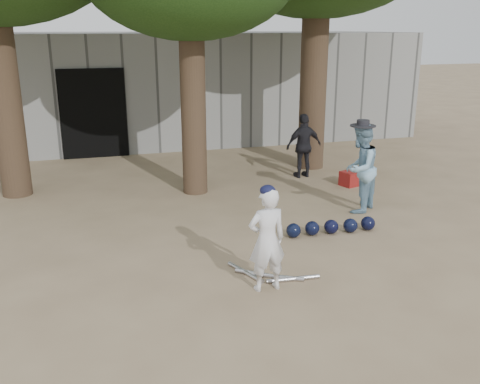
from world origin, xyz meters
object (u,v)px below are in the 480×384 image
object	(u,v)px
spectator_blue	(360,168)
boy_player	(267,240)
red_bag	(351,178)
spectator_dark	(304,146)

from	to	relation	value
spectator_blue	boy_player	bearing A→B (deg)	2.18
red_bag	spectator_blue	bearing A→B (deg)	-113.45
spectator_blue	red_bag	xyz separation A→B (m)	(0.64, 1.48, -0.64)
boy_player	spectator_blue	size ratio (longest dim) A/B	0.85
spectator_blue	spectator_dark	xyz separation A→B (m)	(-0.06, 2.38, -0.09)
boy_player	red_bag	distance (m)	5.03
boy_player	spectator_dark	size ratio (longest dim) A/B	0.96
spectator_blue	spectator_dark	distance (m)	2.38
spectator_dark	boy_player	bearing A→B (deg)	57.32
boy_player	red_bag	bearing A→B (deg)	-133.22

